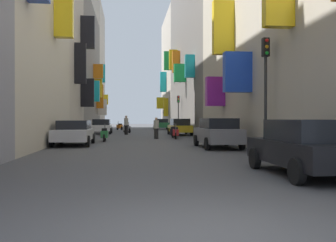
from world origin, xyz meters
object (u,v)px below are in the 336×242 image
object	(u,v)px
parked_car_black	(306,146)
scooter_green	(105,134)
parked_car_grey	(218,132)
scooter_orange	(120,126)
parked_car_yellow	(180,127)
parked_car_silver	(74,132)
scooter_white	(104,127)
parked_car_green	(161,124)
scooter_silver	(127,128)
scooter_red	(176,132)
scooter_black	(173,131)
parked_car_white	(101,126)
pedestrian_crossing	(126,125)
traffic_light_far_corner	(178,107)
pedestrian_near_left	(156,128)
traffic_light_near_corner	(266,76)

from	to	relation	value
parked_car_black	scooter_green	world-z (taller)	parked_car_black
parked_car_grey	scooter_green	bearing A→B (deg)	134.41
scooter_orange	parked_car_yellow	bearing A→B (deg)	-69.66
parked_car_silver	parked_car_yellow	distance (m)	14.13
parked_car_black	scooter_orange	size ratio (longest dim) A/B	2.27
scooter_white	parked_car_green	bearing A→B (deg)	42.70
scooter_silver	scooter_red	size ratio (longest dim) A/B	0.93
parked_car_black	scooter_black	world-z (taller)	parked_car_black
parked_car_white	scooter_silver	bearing A→B (deg)	41.01
parked_car_silver	pedestrian_crossing	size ratio (longest dim) A/B	2.38
scooter_silver	scooter_red	bearing A→B (deg)	-72.94
scooter_green	parked_car_silver	bearing A→B (deg)	-112.38
parked_car_silver	traffic_light_far_corner	distance (m)	21.23
scooter_green	pedestrian_near_left	bearing A→B (deg)	34.34
scooter_silver	scooter_white	world-z (taller)	same
scooter_black	traffic_light_near_corner	size ratio (longest dim) A/B	0.39
parked_car_yellow	pedestrian_crossing	size ratio (longest dim) A/B	2.53
traffic_light_near_corner	scooter_white	bearing A→B (deg)	106.33
parked_car_black	scooter_white	distance (m)	34.58
traffic_light_far_corner	parked_car_white	bearing A→B (deg)	-155.49
pedestrian_crossing	parked_car_black	bearing A→B (deg)	-79.09
parked_car_yellow	scooter_silver	distance (m)	7.57
scooter_green	scooter_red	bearing A→B (deg)	25.80
scooter_green	scooter_orange	bearing A→B (deg)	88.97
parked_car_yellow	scooter_orange	bearing A→B (deg)	110.34
parked_car_green	scooter_white	xyz separation A→B (m)	(-7.39, -6.81, -0.31)
scooter_red	scooter_orange	distance (m)	21.96
parked_car_white	pedestrian_near_left	distance (m)	10.72
parked_car_yellow	parked_car_green	distance (m)	17.12
parked_car_yellow	scooter_black	world-z (taller)	parked_car_yellow
parked_car_green	parked_car_black	distance (m)	40.59
parked_car_silver	traffic_light_near_corner	xyz separation A→B (m)	(8.52, -6.36, 2.46)
scooter_black	scooter_orange	xyz separation A→B (m)	(-4.70, 19.28, 0.00)
parked_car_grey	traffic_light_far_corner	distance (m)	22.10
scooter_red	traffic_light_near_corner	bearing A→B (deg)	-80.59
parked_car_green	parked_car_grey	xyz separation A→B (m)	(-0.06, -31.67, 0.01)
parked_car_green	scooter_black	bearing A→B (deg)	-92.62
parked_car_white	scooter_red	world-z (taller)	parked_car_white
parked_car_yellow	parked_car_black	size ratio (longest dim) A/B	1.11
parked_car_yellow	scooter_green	size ratio (longest dim) A/B	2.33
parked_car_green	pedestrian_near_left	xyz separation A→B (m)	(-2.50, -23.07, 0.01)
scooter_green	scooter_black	xyz separation A→B (m)	(5.13, 4.63, -0.00)
parked_car_black	pedestrian_crossing	bearing A→B (deg)	100.91
scooter_black	scooter_orange	size ratio (longest dim) A/B	1.02
scooter_black	pedestrian_crossing	distance (m)	6.29
parked_car_white	scooter_green	size ratio (longest dim) A/B	2.07
parked_car_grey	pedestrian_crossing	size ratio (longest dim) A/B	2.32
parked_car_silver	pedestrian_crossing	distance (m)	13.44
scooter_black	scooter_white	bearing A→B (deg)	114.55
parked_car_black	pedestrian_near_left	world-z (taller)	pedestrian_near_left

